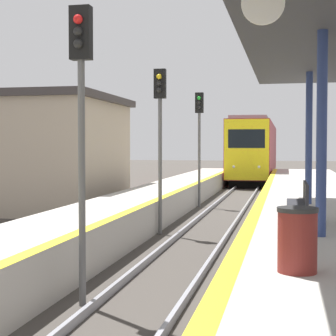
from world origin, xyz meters
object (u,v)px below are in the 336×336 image
object	(u,v)px
signal_mid	(160,120)
trash_bin	(297,240)
train	(256,150)
bench	(300,202)
signal_far	(199,128)
signal_near	(81,100)

from	to	relation	value
signal_mid	trash_bin	world-z (taller)	signal_mid
train	bench	bearing A→B (deg)	-85.35
signal_far	bench	bearing A→B (deg)	-71.19
train	signal_far	distance (m)	21.62
train	signal_mid	distance (m)	29.46
train	signal_far	size ratio (longest dim) A/B	4.43
signal_far	trash_bin	xyz separation A→B (m)	(3.95, -16.89, -2.07)
train	signal_far	world-z (taller)	signal_far
signal_mid	trash_bin	distance (m)	10.08
trash_bin	signal_near	bearing A→B (deg)	161.80
signal_mid	signal_far	size ratio (longest dim) A/B	1.00
train	bench	xyz separation A→B (m)	(2.73, -33.59, -0.87)
signal_near	signal_mid	size ratio (longest dim) A/B	1.00
signal_mid	bench	xyz separation A→B (m)	(4.12, -4.19, -2.02)
bench	train	bearing A→B (deg)	94.65
signal_near	signal_far	bearing A→B (deg)	91.41
signal_near	signal_mid	distance (m)	7.87
train	signal_near	size ratio (longest dim) A/B	4.43
train	signal_mid	xyz separation A→B (m)	(-1.39, -29.40, 1.15)
signal_far	bench	xyz separation A→B (m)	(4.10, -12.05, -2.02)
train	trash_bin	xyz separation A→B (m)	(2.58, -38.43, -0.92)
train	signal_far	bearing A→B (deg)	-93.64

